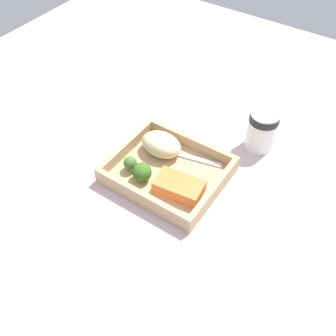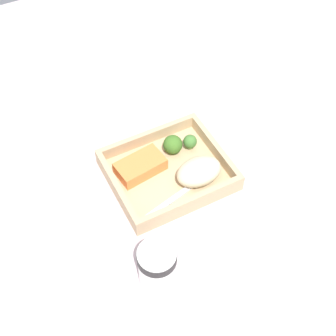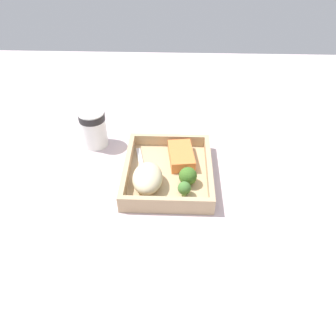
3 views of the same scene
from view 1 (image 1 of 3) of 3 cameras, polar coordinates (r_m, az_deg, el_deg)
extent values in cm
cube|color=beige|center=(89.15, 0.00, -1.61)|extent=(160.00, 160.00, 2.00)
cube|color=tan|center=(87.95, 0.00, -0.92)|extent=(24.37, 20.84, 1.20)
cube|color=tan|center=(92.25, 3.41, 3.73)|extent=(24.37, 1.20, 3.00)
cube|color=tan|center=(81.29, -3.87, -4.24)|extent=(24.37, 1.20, 3.00)
cube|color=tan|center=(82.72, 6.69, -3.30)|extent=(1.20, 18.44, 3.00)
cube|color=tan|center=(91.39, -6.05, 2.99)|extent=(1.20, 18.44, 3.00)
cube|color=orange|center=(82.93, 1.62, -2.74)|extent=(10.82, 7.08, 2.93)
ellipsoid|color=beige|center=(90.17, -0.97, 3.44)|extent=(9.79, 6.85, 5.00)
cylinder|color=#7D9F54|center=(86.01, -3.74, -1.35)|extent=(1.61, 1.61, 1.11)
sphere|color=#3E6B23|center=(84.73, -3.80, -0.59)|extent=(4.23, 4.23, 4.23)
cylinder|color=#7D9E53|center=(88.04, -5.44, 0.07)|extent=(1.14, 1.14, 1.31)
sphere|color=#447531|center=(86.96, -5.51, 0.73)|extent=(3.01, 3.01, 3.01)
cube|color=silver|center=(90.26, 4.05, 1.31)|extent=(12.33, 3.88, 0.44)
cube|color=silver|center=(92.01, -0.63, 2.57)|extent=(3.81, 2.91, 0.44)
cylinder|color=white|center=(94.23, 13.45, 5.35)|extent=(6.67, 6.67, 10.12)
cylinder|color=black|center=(91.83, 13.85, 7.08)|extent=(6.87, 6.87, 1.82)
cube|color=white|center=(80.04, 11.69, -9.96)|extent=(11.95, 15.48, 0.24)
camera|label=2|loc=(1.03, 47.13, 45.31)|focal=50.00mm
camera|label=3|loc=(1.04, -35.85, 33.64)|focal=35.00mm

